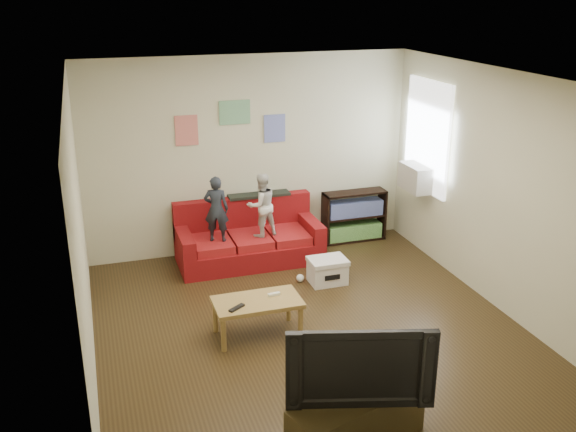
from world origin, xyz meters
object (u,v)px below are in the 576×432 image
object	(u,v)px
sofa	(248,240)
child_a	(216,209)
bookshelf	(354,219)
file_box	(327,271)
coffee_table	(257,305)
child_b	(261,205)
tv_stand	(356,420)
television	(359,361)

from	to	relation	value
sofa	child_a	world-z (taller)	child_a
bookshelf	file_box	world-z (taller)	bookshelf
coffee_table	file_box	distance (m)	1.54
child_b	tv_stand	xyz separation A→B (m)	(-0.25, -3.72, -0.61)
coffee_table	file_box	size ratio (longest dim) A/B	1.97
child_a	television	world-z (taller)	child_a
child_b	file_box	world-z (taller)	child_b
tv_stand	sofa	bearing A→B (deg)	71.45
child_b	file_box	xyz separation A→B (m)	(0.62, -0.83, -0.66)
coffee_table	bookshelf	distance (m)	3.02
coffee_table	bookshelf	xyz separation A→B (m)	(2.06, 2.21, -0.02)
file_box	television	world-z (taller)	television
child_a	file_box	bearing A→B (deg)	166.43
sofa	child_b	distance (m)	0.59
child_a	bookshelf	world-z (taller)	child_a
bookshelf	file_box	xyz separation A→B (m)	(-0.88, -1.23, -0.17)
coffee_table	television	distance (m)	1.98
child_b	file_box	size ratio (longest dim) A/B	1.82
child_b	file_box	distance (m)	1.23
file_box	television	xyz separation A→B (m)	(-0.86, -2.88, 0.61)
child_b	television	xyz separation A→B (m)	(-0.25, -3.72, -0.05)
child_a	child_b	xyz separation A→B (m)	(0.60, -0.00, -0.01)
tv_stand	child_b	bearing A→B (deg)	69.11
child_a	file_box	distance (m)	1.62
child_a	child_b	world-z (taller)	child_a
sofa	tv_stand	distance (m)	3.89
child_a	sofa	bearing A→B (deg)	-139.08
coffee_table	bookshelf	size ratio (longest dim) A/B	0.99
child_a	bookshelf	size ratio (longest dim) A/B	0.94
child_a	television	size ratio (longest dim) A/B	0.75
child_a	coffee_table	world-z (taller)	child_a
sofa	coffee_table	xyz separation A→B (m)	(-0.41, -1.97, 0.07)
television	sofa	bearing A→B (deg)	104.55
child_a	tv_stand	size ratio (longest dim) A/B	0.75
bookshelf	file_box	distance (m)	1.53
bookshelf	tv_stand	xyz separation A→B (m)	(-1.75, -4.12, -0.11)
child_a	bookshelf	distance (m)	2.20
file_box	television	size ratio (longest dim) A/B	0.40
child_b	tv_stand	bearing A→B (deg)	73.78
bookshelf	tv_stand	distance (m)	4.48
coffee_table	bookshelf	world-z (taller)	bookshelf
coffee_table	file_box	bearing A→B (deg)	39.69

